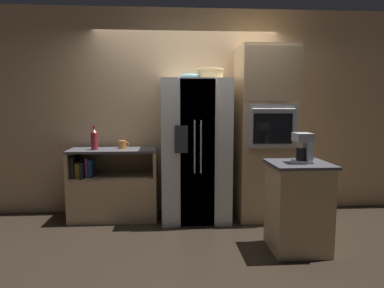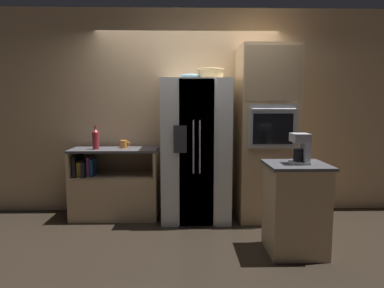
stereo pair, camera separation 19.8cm
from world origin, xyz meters
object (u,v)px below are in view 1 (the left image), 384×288
wall_oven (264,133)px  fruit_bowl (190,76)px  refrigerator (195,150)px  wicker_basket (210,74)px  coffee_maker (304,146)px  mug (123,144)px  bottle_tall (94,139)px

wall_oven → fruit_bowl: (-0.99, -0.07, 0.73)m
refrigerator → fruit_bowl: (-0.07, -0.05, 0.94)m
refrigerator → wicker_basket: size_ratio=5.41×
wall_oven → coffee_maker: (0.10, -1.11, -0.04)m
mug → refrigerator: bearing=-6.7°
fruit_bowl → coffee_maker: 1.68m
wall_oven → wicker_basket: wall_oven is taller
refrigerator → wicker_basket: bearing=-9.9°
fruit_bowl → bottle_tall: 1.46m
refrigerator → wall_oven: wall_oven is taller
mug → bottle_tall: bearing=-161.0°
bottle_tall → coffee_maker: bottle_tall is taller
wall_oven → coffee_maker: bearing=-85.0°
fruit_bowl → mug: fruit_bowl is taller
coffee_maker → bottle_tall: bearing=154.9°
wall_oven → coffee_maker: 1.11m
mug → wall_oven: bearing=-2.6°
wicker_basket → mug: bearing=172.8°
wicker_basket → fruit_bowl: (-0.26, -0.01, -0.04)m
refrigerator → fruit_bowl: fruit_bowl is taller
mug → coffee_maker: bearing=-31.3°
fruit_bowl → bottle_tall: size_ratio=0.88×
wicker_basket → coffee_maker: size_ratio=1.12×
wall_oven → bottle_tall: (-2.21, -0.03, -0.06)m
wicker_basket → coffee_maker: (0.83, -1.05, -0.81)m
bottle_tall → wall_oven: bearing=0.8°
refrigerator → coffee_maker: bearing=-46.9°
coffee_maker → fruit_bowl: bearing=136.2°
refrigerator → mug: size_ratio=13.33×
wicker_basket → bottle_tall: 1.69m
refrigerator → mug: refrigerator is taller
refrigerator → wicker_basket: (0.19, -0.03, 0.98)m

